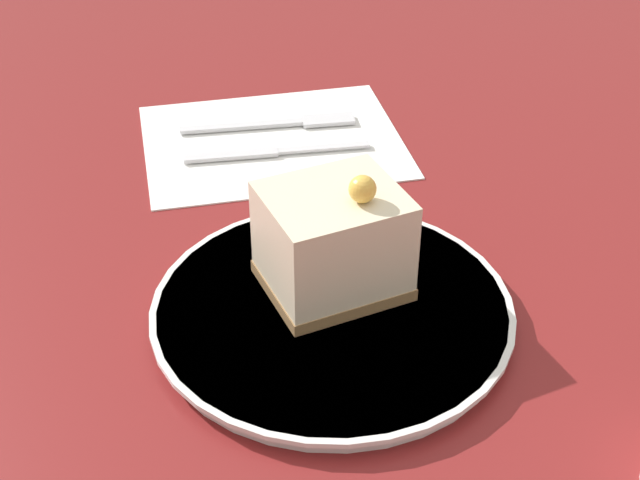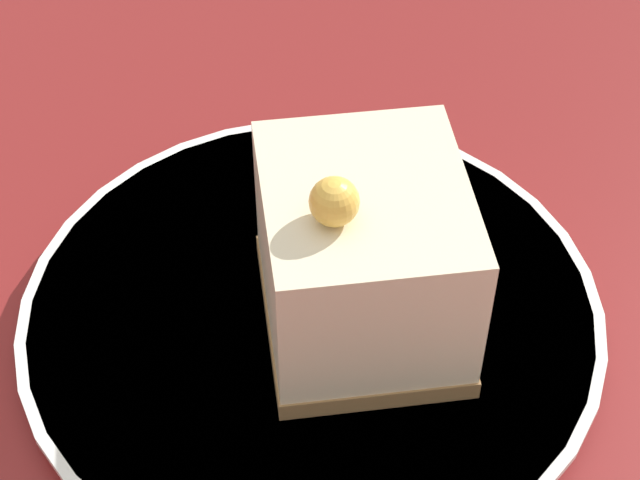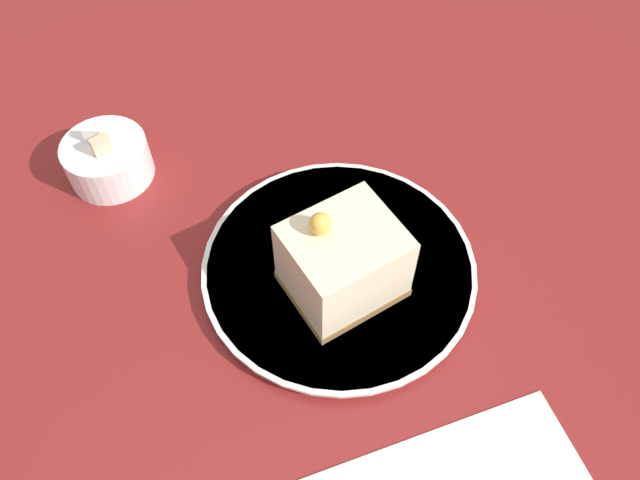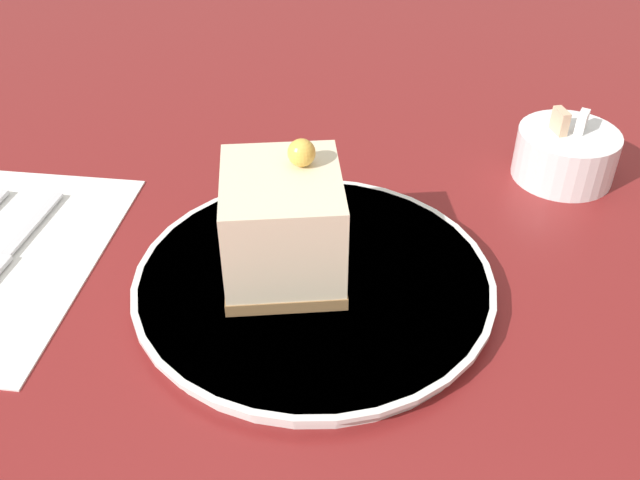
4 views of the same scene
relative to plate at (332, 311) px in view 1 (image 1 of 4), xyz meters
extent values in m
plane|color=maroon|center=(0.02, 0.01, -0.01)|extent=(4.00, 4.00, 0.00)
cylinder|color=silver|center=(0.00, 0.00, 0.00)|extent=(0.26, 0.26, 0.01)
cylinder|color=silver|center=(0.00, 0.00, 0.00)|extent=(0.27, 0.27, 0.00)
cube|color=olive|center=(-0.02, 0.01, 0.01)|extent=(0.10, 0.11, 0.01)
cube|color=beige|center=(-0.02, 0.01, 0.05)|extent=(0.10, 0.11, 0.07)
sphere|color=#EFB747|center=(-0.01, 0.02, 0.10)|extent=(0.02, 0.02, 0.02)
cube|color=white|center=(-0.28, 0.02, -0.01)|extent=(0.21, 0.26, 0.00)
cube|color=silver|center=(-0.31, -0.01, 0.00)|extent=(0.02, 0.13, 0.00)
cube|color=silver|center=(-0.30, 0.08, 0.00)|extent=(0.03, 0.06, 0.00)
cube|color=silver|center=(-0.26, -0.03, 0.00)|extent=(0.02, 0.09, 0.00)
cube|color=silver|center=(-0.25, 0.06, 0.00)|extent=(0.02, 0.09, 0.00)
camera|label=1|loc=(0.49, -0.14, 0.43)|focal=50.00mm
camera|label=2|loc=(-0.01, 0.32, 0.39)|focal=60.00mm
camera|label=3|loc=(-0.31, 0.15, 0.52)|focal=35.00mm
camera|label=4|loc=(0.04, -0.41, 0.35)|focal=40.00mm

